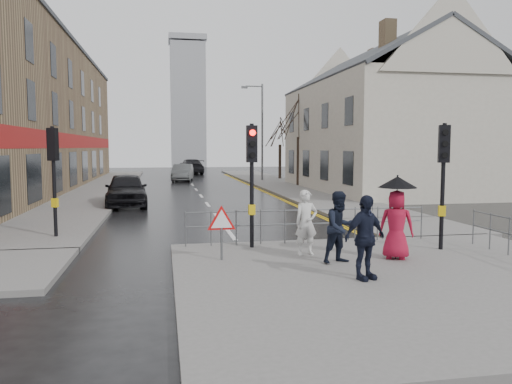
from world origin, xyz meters
name	(u,v)px	position (x,y,z in m)	size (l,w,h in m)	color
ground	(246,254)	(0.00, 0.00, 0.00)	(120.00, 120.00, 0.00)	black
near_pavement	(410,279)	(3.00, -3.50, 0.07)	(10.00, 9.00, 0.14)	#605E5B
left_pavement	(101,188)	(-6.50, 23.00, 0.07)	(4.00, 44.00, 0.14)	#605E5B
right_pavement	(276,183)	(6.50, 25.00, 0.07)	(4.00, 40.00, 0.14)	#605E5B
pavement_bridge_right	(413,227)	(6.50, 3.00, 0.07)	(4.00, 4.20, 0.14)	#605E5B
building_left_terrace	(10,115)	(-12.00, 22.00, 5.00)	(8.00, 42.00, 10.00)	#89704F
building_right_cream	(381,119)	(12.00, 18.00, 4.78)	(9.00, 16.40, 10.10)	beige
church_tower	(188,106)	(1.50, 62.00, 9.00)	(5.00, 5.00, 18.00)	gray
traffic_signal_near_left	(252,163)	(0.20, 0.20, 2.46)	(0.28, 0.27, 3.40)	black
traffic_signal_near_right	(443,164)	(5.20, -1.00, 2.46)	(0.34, 0.33, 3.40)	black
traffic_signal_far_left	(53,162)	(-5.50, 3.00, 2.46)	(0.34, 0.33, 3.40)	black
guard_railing_front	(309,218)	(1.95, 0.60, 0.86)	(7.14, 0.04, 1.00)	#595B5E
warning_sign	(222,224)	(-0.80, -1.21, 1.04)	(0.80, 0.07, 1.35)	#595B5E
street_lamp	(260,126)	(5.82, 28.00, 4.71)	(1.83, 0.25, 8.00)	#595B5E
tree_near	(299,116)	(7.50, 22.00, 5.14)	(2.40, 2.40, 6.58)	#31241B
tree_far	(280,130)	(8.00, 30.00, 4.42)	(2.40, 2.40, 5.64)	#31241B
pedestrian_a	(306,223)	(1.41, -1.00, 0.98)	(0.61, 0.40, 1.67)	silver
pedestrian_b	(340,227)	(1.95, -2.03, 1.00)	(0.84, 0.65, 1.72)	black
pedestrian_with_umbrella	(397,214)	(3.46, -1.87, 1.26)	(0.99, 0.96, 2.05)	maroon
pedestrian_d	(365,237)	(1.93, -3.55, 1.03)	(1.04, 0.43, 1.78)	black
car_parked	(126,190)	(-4.00, 12.00, 0.82)	(1.94, 4.82, 1.64)	black
car_mid	(183,173)	(-0.58, 29.94, 0.73)	(1.54, 4.42, 1.46)	#464A4B
car_far	(191,167)	(0.75, 41.49, 0.81)	(2.26, 5.55, 1.61)	black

